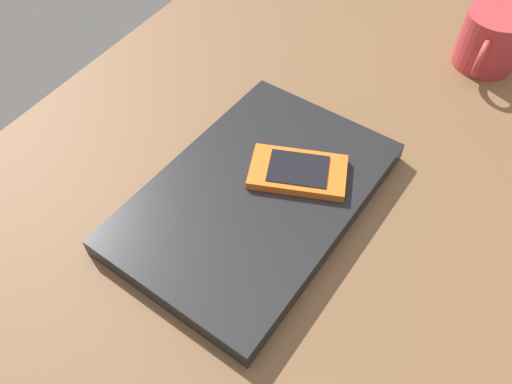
{
  "coord_description": "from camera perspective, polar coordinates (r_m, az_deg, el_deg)",
  "views": [
    {
      "loc": [
        33.53,
        13.93,
        49.59
      ],
      "look_at": [
        2.57,
        -4.69,
        5.0
      ],
      "focal_mm": 35.2,
      "sensor_mm": 36.0,
      "label": 1
    }
  ],
  "objects": [
    {
      "name": "coffee_mug",
      "position": [
        0.83,
        25.07,
        15.32
      ],
      "size": [
        11.91,
        8.86,
        8.1
      ],
      "color": "#B23338",
      "rests_on": "desk_surface"
    },
    {
      "name": "desk_surface",
      "position": [
        0.6,
        5.09,
        -2.25
      ],
      "size": [
        120.0,
        80.0,
        3.0
      ],
      "primitive_type": "cube",
      "color": "brown",
      "rests_on": "ground"
    },
    {
      "name": "cell_phone_on_laptop",
      "position": [
        0.58,
        4.79,
        2.33
      ],
      "size": [
        9.91,
        12.63,
        1.17
      ],
      "color": "orange",
      "rests_on": "laptop_closed"
    },
    {
      "name": "laptop_closed",
      "position": [
        0.58,
        0.0,
        -0.48
      ],
      "size": [
        34.39,
        24.03,
        2.46
      ],
      "primitive_type": "cube",
      "rotation": [
        0.0,
        0.0,
        -0.08
      ],
      "color": "black",
      "rests_on": "desk_surface"
    }
  ]
}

